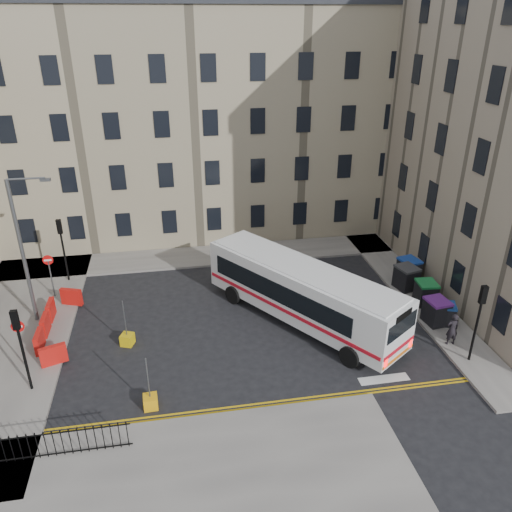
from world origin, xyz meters
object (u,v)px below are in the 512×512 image
object	(u,v)px
streetlamp	(22,251)
bus	(302,291)
wheelie_bin_a	(446,314)
wheelie_bin_c	(426,293)
wheelie_bin_b	(436,311)
pedestrian	(452,329)
bollard_yellow	(127,339)
wheelie_bin_e	(409,269)
bollard_chevron	(151,402)
wheelie_bin_d	(406,277)

from	to	relation	value
streetlamp	bus	size ratio (longest dim) A/B	0.71
wheelie_bin_a	wheelie_bin_c	distance (m)	2.14
streetlamp	wheelie_bin_b	distance (m)	22.22
streetlamp	pedestrian	size ratio (longest dim) A/B	4.59
bollard_yellow	pedestrian	bearing A→B (deg)	-10.57
wheelie_bin_a	wheelie_bin_e	xyz separation A→B (m)	(0.23, 5.04, 0.13)
wheelie_bin_c	wheelie_bin_e	world-z (taller)	wheelie_bin_e
bus	pedestrian	bearing A→B (deg)	-62.36
wheelie_bin_b	bus	bearing A→B (deg)	159.60
streetlamp	pedestrian	bearing A→B (deg)	-16.02
bus	bollard_chevron	size ratio (longest dim) A/B	19.12
wheelie_bin_a	bollard_chevron	size ratio (longest dim) A/B	2.17
wheelie_bin_c	wheelie_bin_d	xyz separation A→B (m)	(-0.32, 1.89, 0.04)
wheelie_bin_b	wheelie_bin_c	world-z (taller)	wheelie_bin_b
bus	wheelie_bin_a	distance (m)	7.94
wheelie_bin_a	bollard_yellow	distance (m)	17.05
wheelie_bin_d	wheelie_bin_b	bearing A→B (deg)	-105.08
wheelie_bin_b	wheelie_bin_d	world-z (taller)	wheelie_bin_d
bus	bollard_chevron	distance (m)	9.94
wheelie_bin_d	wheelie_bin_e	size ratio (longest dim) A/B	1.04
wheelie_bin_e	bollard_yellow	bearing A→B (deg)	-179.63
bus	wheelie_bin_e	distance (m)	8.59
wheelie_bin_e	wheelie_bin_a	bearing A→B (deg)	-104.90
pedestrian	bollard_chevron	size ratio (longest dim) A/B	2.96
wheelie_bin_a	wheelie_bin_b	bearing A→B (deg)	-172.78
streetlamp	wheelie_bin_e	xyz separation A→B (m)	(22.30, 0.77, -3.47)
wheelie_bin_e	bollard_chevron	distance (m)	18.25
wheelie_bin_d	wheelie_bin_c	bearing A→B (deg)	-93.88
wheelie_bin_e	pedestrian	xyz separation A→B (m)	(-0.96, -6.90, 0.17)
bollard_yellow	wheelie_bin_e	bearing A→B (deg)	12.64
pedestrian	bollard_chevron	xyz separation A→B (m)	(-15.04, -1.87, -0.74)
wheelie_bin_e	wheelie_bin_c	bearing A→B (deg)	-108.56
bus	wheelie_bin_c	distance (m)	7.64
pedestrian	bollard_chevron	distance (m)	15.17
wheelie_bin_b	pedestrian	size ratio (longest dim) A/B	0.80
bus	pedestrian	distance (m)	7.88
wheelie_bin_a	pedestrian	size ratio (longest dim) A/B	0.73
bus	wheelie_bin_d	world-z (taller)	bus
wheelie_bin_b	wheelie_bin_c	xyz separation A→B (m)	(0.42, 2.02, -0.02)
wheelie_bin_e	wheelie_bin_d	bearing A→B (deg)	-134.75
streetlamp	wheelie_bin_c	xyz separation A→B (m)	(21.98, -2.13, -3.49)
wheelie_bin_a	wheelie_bin_c	bearing A→B (deg)	112.57
bollard_yellow	bollard_chevron	size ratio (longest dim) A/B	1.00
wheelie_bin_a	pedestrian	distance (m)	2.01
pedestrian	wheelie_bin_e	bearing A→B (deg)	-97.20
bus	bollard_yellow	bearing A→B (deg)	149.21
streetlamp	wheelie_bin_b	world-z (taller)	streetlamp
bollard_yellow	wheelie_bin_d	bearing A→B (deg)	9.75
bus	wheelie_bin_a	world-z (taller)	bus
bus	bollard_chevron	xyz separation A→B (m)	(-8.11, -5.52, -1.60)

